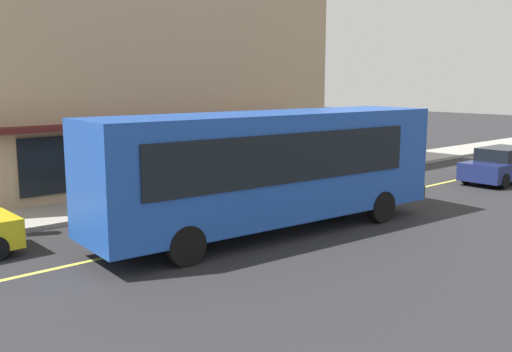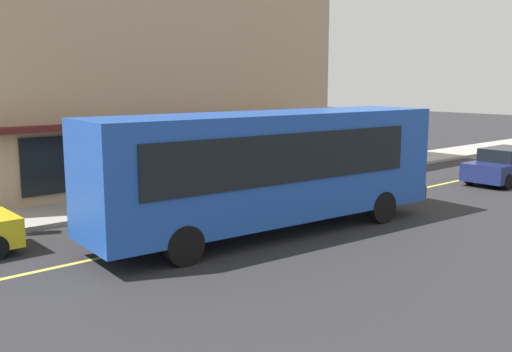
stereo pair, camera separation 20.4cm
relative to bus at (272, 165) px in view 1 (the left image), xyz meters
name	(u,v)px [view 1 (the left image)]	position (x,y,z in m)	size (l,w,h in m)	color
ground	(307,213)	(2.58, 1.02, -1.99)	(120.00, 120.00, 0.00)	#28282B
sidewalk	(215,190)	(2.58, 6.07, -1.91)	(80.00, 2.76, 0.15)	#9E9B93
lane_centre_stripe	(307,213)	(2.58, 1.02, -1.98)	(36.00, 0.16, 0.01)	#D8D14C
storefront_building	(100,27)	(1.13, 12.40, 4.75)	(19.02, 10.53, 13.49)	tan
bus	(272,165)	(0.00, 0.00, 0.00)	(11.29, 3.35, 3.50)	#1E4CAD
car_navy	(502,165)	(13.28, -0.54, -1.24)	(4.30, 1.87, 1.52)	navy
pedestrian_by_curb	(323,151)	(9.29, 6.28, -0.90)	(0.34, 0.34, 1.58)	black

